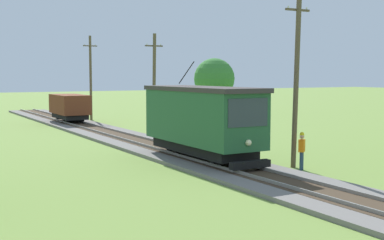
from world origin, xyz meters
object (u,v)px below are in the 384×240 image
Objects in this scene: freight_car at (70,107)px; utility_pole_near_tram at (296,77)px; red_tram at (202,119)px; utility_pole_far at (91,77)px; track_worker at (302,149)px; utility_pole_mid at (154,83)px; tree_right_far at (214,79)px.

utility_pole_near_tram is (3.02, -27.04, 2.76)m from freight_car.
red_tram is at bearing -89.99° from freight_car.
utility_pole_far reaches higher than track_worker.
utility_pole_mid is 22.21m from tree_right_far.
red_tram is at bearing -2.12° from track_worker.
red_tram is at bearing -96.50° from utility_pole_far.
freight_car is at bearing -165.39° from tree_right_far.
utility_pole_far is (0.00, 14.44, 0.39)m from utility_pole_mid.
utility_pole_far reaches higher than freight_car.
freight_car is at bearing -134.77° from utility_pole_far.
utility_pole_far is 30.87m from track_worker.
utility_pole_mid is 14.45m from utility_pole_far.
utility_pole_near_tram is at bearing -115.60° from tree_right_far.
tree_right_far is (15.24, 1.72, -0.22)m from utility_pole_far.
utility_pole_near_tram reaches higher than utility_pole_mid.
utility_pole_far is (3.02, 3.04, 2.63)m from freight_car.
utility_pole_far is 4.58× the size of track_worker.
utility_pole_mid is at bearing -133.31° from tree_right_far.
tree_right_far is (18.25, 28.18, 1.77)m from red_tram.
track_worker is (-0.14, -30.70, -3.20)m from utility_pole_far.
freight_car is 12.01m from utility_pole_mid.
tree_right_far is at bearing -61.58° from track_worker.
tree_right_far is at bearing 46.69° from utility_pole_mid.
utility_pole_far reaches higher than tree_right_far.
freight_car is 0.64× the size of utility_pole_far.
tree_right_far is (15.24, 31.80, -0.35)m from utility_pole_near_tram.
freight_car is 27.82m from track_worker.
red_tram is 26.70m from utility_pole_far.
tree_right_far is (15.24, 16.16, 0.17)m from utility_pole_mid.
utility_pole_far is (0.00, 30.08, -0.13)m from utility_pole_near_tram.
utility_pole_mid reaches higher than tree_right_far.
red_tram is 1.64× the size of freight_car.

